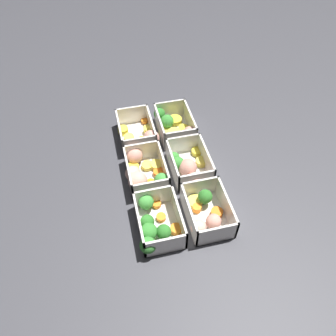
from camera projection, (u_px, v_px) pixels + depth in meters
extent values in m
plane|color=#38383D|center=(168.00, 173.00, 0.87)|extent=(4.00, 4.00, 0.00)
cube|color=silver|center=(137.00, 137.00, 0.95)|extent=(0.14, 0.10, 0.00)
cube|color=silver|center=(120.00, 132.00, 0.92)|extent=(0.14, 0.01, 0.06)
cube|color=silver|center=(152.00, 127.00, 0.94)|extent=(0.14, 0.01, 0.06)
cube|color=silver|center=(132.00, 115.00, 0.97)|extent=(0.01, 0.10, 0.06)
cube|color=silver|center=(140.00, 146.00, 0.89)|extent=(0.01, 0.10, 0.06)
cylinder|color=orange|center=(145.00, 121.00, 0.99)|extent=(0.03, 0.03, 0.01)
cylinder|color=#DBC647|center=(149.00, 130.00, 0.96)|extent=(0.04, 0.04, 0.02)
cylinder|color=orange|center=(142.00, 140.00, 0.93)|extent=(0.04, 0.04, 0.01)
cylinder|color=#DBC647|center=(129.00, 138.00, 0.94)|extent=(0.04, 0.04, 0.01)
cylinder|color=yellow|center=(123.00, 130.00, 0.95)|extent=(0.04, 0.04, 0.02)
sphere|color=tan|center=(151.00, 138.00, 0.91)|extent=(0.06, 0.06, 0.05)
cube|color=silver|center=(147.00, 177.00, 0.85)|extent=(0.14, 0.10, 0.00)
cube|color=silver|center=(129.00, 173.00, 0.83)|extent=(0.14, 0.01, 0.06)
cube|color=silver|center=(164.00, 167.00, 0.84)|extent=(0.14, 0.01, 0.06)
cube|color=silver|center=(142.00, 151.00, 0.88)|extent=(0.01, 0.10, 0.06)
cube|color=silver|center=(151.00, 190.00, 0.79)|extent=(0.01, 0.10, 0.06)
sphere|color=#D19E8C|center=(138.00, 181.00, 0.81)|extent=(0.06, 0.06, 0.05)
sphere|color=#D19E8C|center=(133.00, 174.00, 0.83)|extent=(0.06, 0.06, 0.04)
sphere|color=tan|center=(135.00, 156.00, 0.87)|extent=(0.06, 0.06, 0.04)
cylinder|color=orange|center=(159.00, 173.00, 0.85)|extent=(0.03, 0.03, 0.01)
cylinder|color=#DBC647|center=(147.00, 166.00, 0.87)|extent=(0.04, 0.04, 0.01)
cylinder|color=#519448|center=(162.00, 186.00, 0.82)|extent=(0.01, 0.01, 0.01)
sphere|color=#42933D|center=(161.00, 180.00, 0.81)|extent=(0.04, 0.04, 0.04)
cylinder|color=yellow|center=(143.00, 193.00, 0.81)|extent=(0.05, 0.05, 0.02)
cylinder|color=yellow|center=(133.00, 168.00, 0.86)|extent=(0.05, 0.05, 0.01)
cylinder|color=orange|center=(151.00, 182.00, 0.83)|extent=(0.03, 0.03, 0.01)
cylinder|color=#DBC647|center=(156.00, 165.00, 0.87)|extent=(0.04, 0.04, 0.01)
cube|color=silver|center=(159.00, 226.00, 0.76)|extent=(0.14, 0.10, 0.00)
cube|color=silver|center=(139.00, 224.00, 0.73)|extent=(0.14, 0.01, 0.06)
cube|color=silver|center=(179.00, 216.00, 0.74)|extent=(0.14, 0.01, 0.06)
cube|color=silver|center=(153.00, 197.00, 0.78)|extent=(0.01, 0.10, 0.06)
cube|color=silver|center=(166.00, 246.00, 0.69)|extent=(0.01, 0.10, 0.06)
cylinder|color=#407A37|center=(148.00, 226.00, 0.75)|extent=(0.01, 0.01, 0.01)
sphere|color=#2D7228|center=(147.00, 222.00, 0.74)|extent=(0.03, 0.03, 0.03)
cylinder|color=#49883F|center=(148.00, 250.00, 0.71)|extent=(0.01, 0.01, 0.02)
sphere|color=#388433|center=(148.00, 245.00, 0.69)|extent=(0.04, 0.04, 0.04)
cylinder|color=#407A37|center=(164.00, 236.00, 0.73)|extent=(0.01, 0.01, 0.01)
sphere|color=#2D7228|center=(164.00, 232.00, 0.72)|extent=(0.03, 0.03, 0.03)
cylinder|color=orange|center=(176.00, 229.00, 0.74)|extent=(0.04, 0.04, 0.02)
cylinder|color=#519448|center=(147.00, 207.00, 0.78)|extent=(0.01, 0.01, 0.01)
sphere|color=#42933D|center=(146.00, 202.00, 0.77)|extent=(0.04, 0.04, 0.04)
cylinder|color=#49883F|center=(149.00, 236.00, 0.73)|extent=(0.01, 0.01, 0.01)
sphere|color=#388433|center=(149.00, 232.00, 0.72)|extent=(0.04, 0.04, 0.04)
cylinder|color=orange|center=(161.00, 217.00, 0.77)|extent=(0.03, 0.03, 0.01)
cylinder|color=orange|center=(157.00, 204.00, 0.79)|extent=(0.03, 0.03, 0.01)
cube|color=silver|center=(175.00, 131.00, 0.97)|extent=(0.14, 0.10, 0.00)
cube|color=silver|center=(160.00, 126.00, 0.94)|extent=(0.14, 0.01, 0.06)
cube|color=silver|center=(190.00, 121.00, 0.96)|extent=(0.14, 0.01, 0.06)
cube|color=silver|center=(170.00, 109.00, 0.99)|extent=(0.01, 0.10, 0.06)
cube|color=silver|center=(181.00, 139.00, 0.91)|extent=(0.01, 0.10, 0.06)
sphere|color=tan|center=(189.00, 133.00, 0.93)|extent=(0.05, 0.05, 0.04)
cylinder|color=#DBC647|center=(174.00, 133.00, 0.95)|extent=(0.05, 0.05, 0.01)
cylinder|color=#49883F|center=(167.00, 126.00, 0.97)|extent=(0.01, 0.01, 0.01)
sphere|color=#388433|center=(167.00, 121.00, 0.96)|extent=(0.04, 0.04, 0.04)
cylinder|color=#407A37|center=(160.00, 119.00, 0.99)|extent=(0.01, 0.01, 0.01)
sphere|color=#2D7228|center=(159.00, 114.00, 0.97)|extent=(0.03, 0.03, 0.03)
cylinder|color=yellow|center=(175.00, 120.00, 0.99)|extent=(0.05, 0.05, 0.01)
cylinder|color=yellow|center=(183.00, 128.00, 0.97)|extent=(0.04, 0.04, 0.01)
cylinder|color=#DBC647|center=(164.00, 132.00, 0.96)|extent=(0.04, 0.04, 0.01)
cube|color=silver|center=(189.00, 169.00, 0.87)|extent=(0.14, 0.10, 0.00)
cube|color=silver|center=(172.00, 165.00, 0.84)|extent=(0.14, 0.01, 0.06)
cube|color=silver|center=(206.00, 159.00, 0.86)|extent=(0.14, 0.01, 0.06)
cube|color=silver|center=(183.00, 144.00, 0.89)|extent=(0.01, 0.10, 0.06)
cube|color=silver|center=(197.00, 181.00, 0.81)|extent=(0.01, 0.10, 0.06)
cylinder|color=yellow|center=(197.00, 151.00, 0.90)|extent=(0.04, 0.04, 0.01)
cylinder|color=#49883F|center=(178.00, 169.00, 0.86)|extent=(0.01, 0.01, 0.02)
sphere|color=#388433|center=(178.00, 163.00, 0.84)|extent=(0.03, 0.03, 0.03)
sphere|color=#D19E8C|center=(194.00, 181.00, 0.82)|extent=(0.04, 0.04, 0.04)
cylinder|color=#49883F|center=(174.00, 162.00, 0.88)|extent=(0.01, 0.01, 0.01)
sphere|color=#388433|center=(174.00, 158.00, 0.87)|extent=(0.03, 0.03, 0.03)
sphere|color=tan|center=(188.00, 168.00, 0.84)|extent=(0.06, 0.06, 0.05)
cylinder|color=#DBC647|center=(201.00, 162.00, 0.88)|extent=(0.04, 0.04, 0.01)
cube|color=silver|center=(206.00, 217.00, 0.78)|extent=(0.14, 0.10, 0.00)
cube|color=silver|center=(189.00, 214.00, 0.75)|extent=(0.14, 0.01, 0.06)
cube|color=silver|center=(226.00, 206.00, 0.76)|extent=(0.14, 0.01, 0.06)
cube|color=silver|center=(199.00, 188.00, 0.80)|extent=(0.01, 0.10, 0.06)
cube|color=silver|center=(217.00, 235.00, 0.71)|extent=(0.01, 0.10, 0.06)
sphere|color=#D19E8C|center=(199.00, 227.00, 0.73)|extent=(0.05, 0.05, 0.04)
cylinder|color=orange|center=(217.00, 213.00, 0.77)|extent=(0.04, 0.04, 0.01)
sphere|color=tan|center=(214.00, 221.00, 0.74)|extent=(0.04, 0.04, 0.04)
cylinder|color=#407A37|center=(204.00, 201.00, 0.79)|extent=(0.01, 0.01, 0.01)
sphere|color=#2D7228|center=(205.00, 197.00, 0.78)|extent=(0.03, 0.03, 0.03)
cylinder|color=orange|center=(197.00, 208.00, 0.78)|extent=(0.03, 0.03, 0.02)
cylinder|color=#DBC647|center=(195.00, 202.00, 0.79)|extent=(0.05, 0.05, 0.01)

